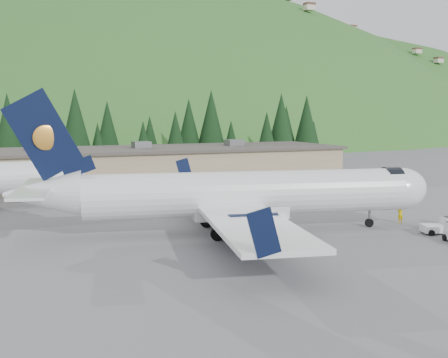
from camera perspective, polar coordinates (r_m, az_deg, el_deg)
ground at (r=49.09m, az=2.69°, el=-5.41°), size 600.00×600.00×0.00m
airliner at (r=48.25m, az=1.47°, el=-1.66°), size 36.89×34.84×12.29m
baggage_tug_b at (r=51.69m, az=21.16°, el=-4.51°), size 2.99×2.24×1.45m
terminal_building at (r=83.22m, az=-11.70°, el=1.30°), size 71.00×17.00×6.10m
ramp_worker at (r=55.39m, az=17.47°, el=-3.35°), size 0.75×0.57×1.84m
tree_line at (r=105.46m, az=-14.43°, el=4.82°), size 111.57×18.80×13.80m
hills at (r=277.51m, az=-5.90°, el=-12.89°), size 614.00×330.00×300.00m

